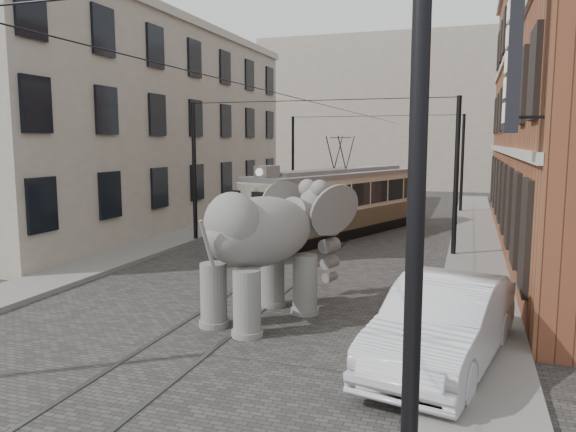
% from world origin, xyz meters
% --- Properties ---
extents(ground, '(120.00, 120.00, 0.00)m').
position_xyz_m(ground, '(0.00, 0.00, 0.00)').
color(ground, '#413F3C').
extents(tram_rails, '(1.54, 80.00, 0.02)m').
position_xyz_m(tram_rails, '(0.00, 0.00, 0.01)').
color(tram_rails, slate).
rests_on(tram_rails, ground).
extents(sidewalk_right, '(2.00, 60.00, 0.15)m').
position_xyz_m(sidewalk_right, '(6.00, 0.00, 0.07)').
color(sidewalk_right, slate).
rests_on(sidewalk_right, ground).
extents(sidewalk_left, '(2.00, 60.00, 0.15)m').
position_xyz_m(sidewalk_left, '(-6.50, 0.00, 0.07)').
color(sidewalk_left, slate).
rests_on(sidewalk_left, ground).
extents(stucco_building, '(7.00, 24.00, 10.00)m').
position_xyz_m(stucco_building, '(-11.00, 10.00, 5.00)').
color(stucco_building, gray).
rests_on(stucco_building, ground).
extents(distant_block, '(28.00, 10.00, 14.00)m').
position_xyz_m(distant_block, '(0.00, 40.00, 7.00)').
color(distant_block, gray).
rests_on(distant_block, ground).
extents(catenary, '(11.00, 30.20, 6.00)m').
position_xyz_m(catenary, '(-0.20, 5.00, 3.00)').
color(catenary, black).
rests_on(catenary, ground).
extents(tram, '(6.21, 11.62, 4.57)m').
position_xyz_m(tram, '(0.04, 9.32, 2.28)').
color(tram, beige).
rests_on(tram, ground).
extents(elephant, '(4.79, 6.22, 3.37)m').
position_xyz_m(elephant, '(0.95, -3.17, 1.68)').
color(elephant, slate).
rests_on(elephant, ground).
extents(parked_car, '(2.91, 5.48, 1.72)m').
position_xyz_m(parked_car, '(5.32, -4.75, 0.86)').
color(parked_car, silver).
rests_on(parked_car, ground).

